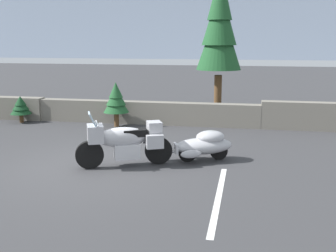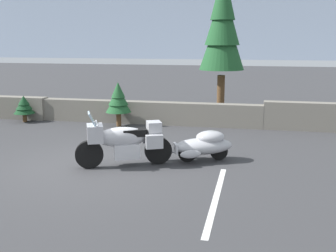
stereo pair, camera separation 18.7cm
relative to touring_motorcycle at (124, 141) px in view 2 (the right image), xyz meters
name	(u,v)px [view 2 (the right image)]	position (x,y,z in m)	size (l,w,h in m)	color
ground_plane	(95,165)	(-0.71, -0.10, -0.62)	(80.00, 80.00, 0.00)	#38383A
stone_guard_wall	(153,112)	(-0.56, 5.08, -0.19)	(24.00, 0.54, 0.94)	slate
distant_ridgeline	(244,18)	(-0.71, 95.06, 7.38)	(240.00, 80.00, 16.00)	#99A8BF
touring_motorcycle	(124,141)	(0.00, 0.00, 0.00)	(2.16, 1.30, 1.33)	black
car_shaped_trailer	(204,145)	(1.81, 0.82, -0.21)	(2.16, 1.25, 0.76)	black
pine_tree_tall	(223,25)	(1.67, 7.09, 2.89)	(1.72, 1.72, 5.61)	brown
pine_sapling_near	(118,99)	(-1.62, 4.42, 0.34)	(0.88, 0.88, 1.54)	brown
pine_sapling_farther	(24,106)	(-5.27, 4.48, -0.02)	(0.76, 0.76, 0.97)	brown
parking_stripe_marker	(216,197)	(2.36, -1.60, -0.62)	(0.12, 3.60, 0.01)	silver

